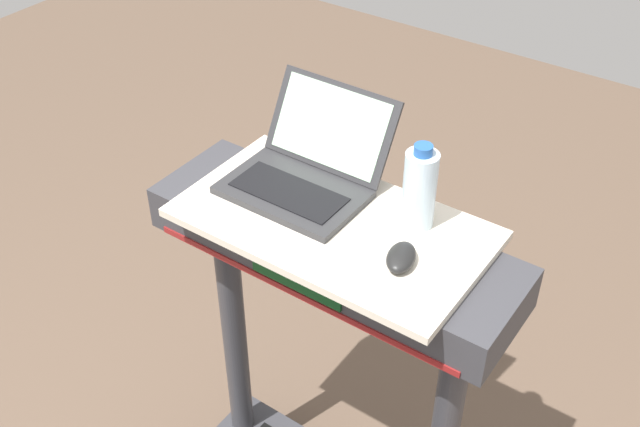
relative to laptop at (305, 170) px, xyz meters
name	(u,v)px	position (x,y,z in m)	size (l,w,h in m)	color
desk_board	(333,223)	(0.13, -0.08, -0.05)	(0.70, 0.39, 0.02)	beige
laptop	(305,170)	(0.00, 0.00, 0.00)	(0.33, 0.32, 0.21)	#2D2D30
computer_mouse	(401,257)	(0.33, -0.12, -0.03)	(0.06, 0.10, 0.03)	black
water_bottle	(420,189)	(0.29, 0.02, 0.05)	(0.07, 0.07, 0.21)	silver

